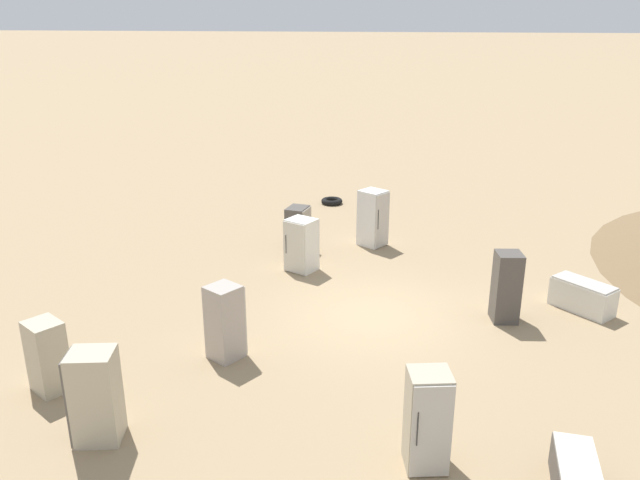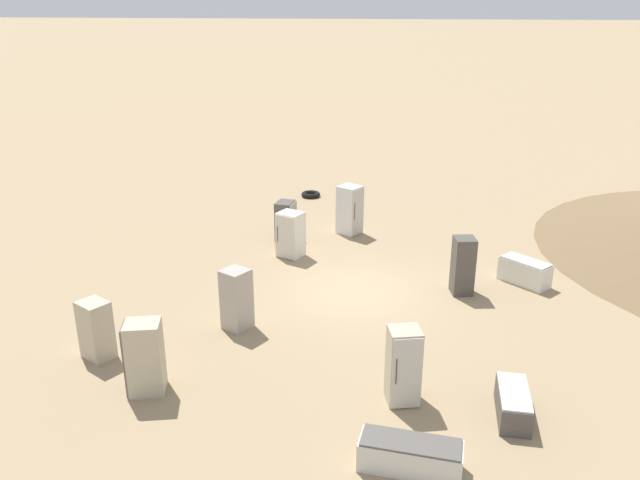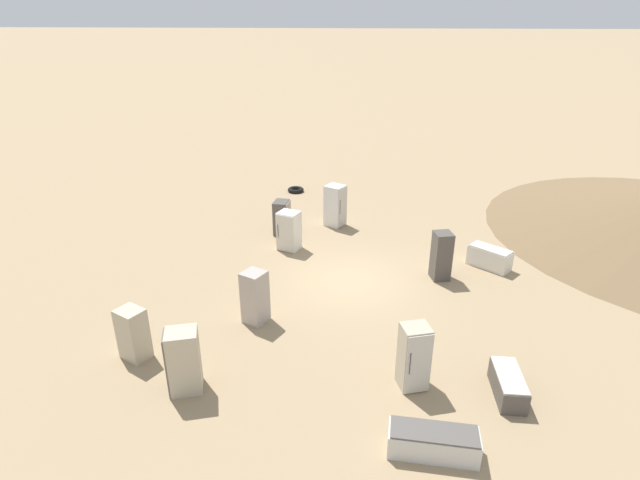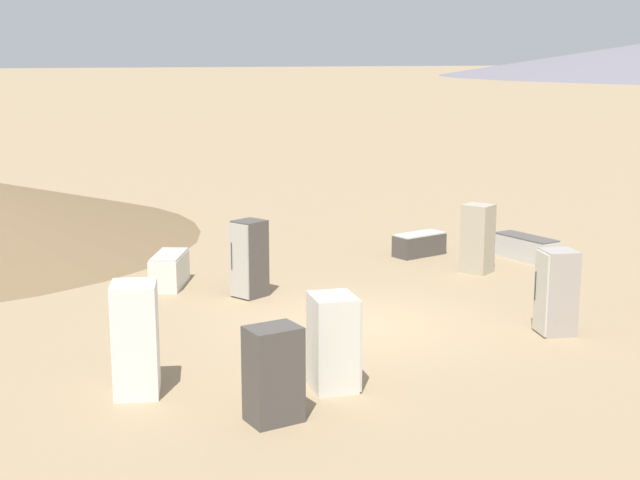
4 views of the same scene
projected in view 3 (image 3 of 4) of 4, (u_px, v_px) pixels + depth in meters
name	position (u px, v px, depth m)	size (l,w,h in m)	color
ground_plane	(351.00, 281.00, 17.25)	(1000.00, 1000.00, 0.00)	#9E8460
discarded_fridge_0	(433.00, 442.00, 10.30)	(0.67, 1.86, 0.61)	silver
discarded_fridge_1	(508.00, 385.00, 11.92)	(1.47, 0.72, 0.61)	#4C4742
discarded_fridge_2	(490.00, 258.00, 18.08)	(1.39, 1.60, 0.76)	silver
discarded_fridge_3	(289.00, 231.00, 19.37)	(0.90, 0.94, 1.54)	silver
discarded_fridge_4	(133.00, 334.00, 13.11)	(0.81, 0.89, 1.45)	#B2A88E
discarded_fridge_5	(255.00, 297.00, 14.66)	(0.84, 0.82, 1.64)	#A89E93
discarded_fridge_6	(183.00, 361.00, 11.89)	(0.88, 0.96, 1.67)	#B2A88E
discarded_fridge_7	(441.00, 256.00, 17.13)	(0.80, 0.75, 1.71)	#4C4742
discarded_fridge_8	(414.00, 357.00, 12.01)	(0.83, 0.83, 1.70)	#B2A88E
discarded_fridge_9	(282.00, 218.00, 20.80)	(0.76, 0.63, 1.43)	#4C4742
discarded_fridge_10	(335.00, 206.00, 21.58)	(0.94, 0.99, 1.80)	white
scrap_tire	(296.00, 190.00, 26.12)	(0.84, 0.84, 0.21)	black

